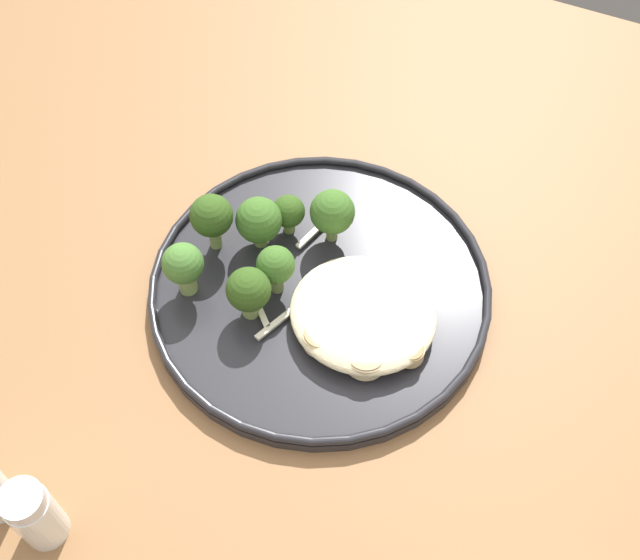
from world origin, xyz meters
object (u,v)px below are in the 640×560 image
Objects in this scene: seared_scallop_center_golden at (324,313)px; seared_scallop_large_seared at (359,312)px; seared_scallop_front_small at (321,337)px; broccoli_floret_left_leaning at (183,266)px; broccoli_floret_beside_noodles at (259,221)px; broccoli_floret_rear_charred at (332,213)px; broccoli_floret_near_rim at (276,266)px; broccoli_floret_center_pile at (243,289)px; broccoli_floret_right_tilted at (212,217)px; dinner_plate at (320,288)px; seared_scallop_tilted_round at (380,325)px; broccoli_floret_small_sprig at (289,212)px; seared_scallop_tiny_bay at (366,358)px; salt_shaker at (35,514)px; seared_scallop_rear_pale at (410,352)px.

seared_scallop_large_seared reaches higher than seared_scallop_center_golden.
seared_scallop_center_golden is at bearing -70.49° from seared_scallop_front_small.
seared_scallop_front_small is at bearing 62.71° from seared_scallop_large_seared.
seared_scallop_center_golden is 0.46× the size of broccoli_floret_left_leaning.
broccoli_floret_rear_charred reaches higher than broccoli_floret_beside_noodles.
broccoli_floret_rear_charred is at bearing -105.52° from broccoli_floret_near_rim.
broccoli_floret_left_leaning is at bearing 1.91° from broccoli_floret_center_pile.
broccoli_floret_near_rim is (-0.07, 0.02, -0.01)m from broccoli_floret_right_tilted.
seared_scallop_large_seared is at bearing -117.29° from seared_scallop_front_small.
dinner_plate is 0.05m from seared_scallop_large_seared.
broccoli_floret_near_rim is at bearing 74.48° from broccoli_floret_rear_charred.
broccoli_floret_rear_charred is at bearing -130.83° from broccoli_floret_left_leaning.
seared_scallop_center_golden is at bearing 110.22° from broccoli_floret_rear_charred.
seared_scallop_tilted_round is 0.17m from broccoli_floret_left_leaning.
broccoli_floret_small_sprig is 0.74× the size of broccoli_floret_rear_charred.
seared_scallop_tiny_bay is 0.66× the size of broccoli_floret_near_rim.
dinner_plate is 7.17× the size of broccoli_floret_small_sprig.
seared_scallop_center_golden is (0.01, -0.02, -0.00)m from seared_scallop_front_small.
broccoli_floret_left_leaning is (0.07, 0.03, 0.00)m from broccoli_floret_near_rim.
broccoli_floret_center_pile is (-0.00, 0.09, 0.01)m from broccoli_floret_small_sprig.
broccoli_floret_small_sprig is at bearing -41.05° from dinner_plate.
broccoli_floret_right_tilted is at bearing -18.30° from seared_scallop_tiny_bay.
broccoli_floret_rear_charred is at bearing -69.78° from seared_scallop_center_golden.
seared_scallop_tiny_bay is 0.65× the size of broccoli_floret_center_pile.
salt_shaker is (0.06, 0.25, -0.01)m from broccoli_floret_near_rim.
broccoli_floret_beside_noodles and broccoli_floret_center_pile have the same top height.
seared_scallop_front_small is at bearing 179.06° from broccoli_floret_left_leaning.
seared_scallop_tilted_round is (-0.06, 0.02, 0.01)m from dinner_plate.
broccoli_floret_center_pile is 0.78× the size of salt_shaker.
seared_scallop_center_golden is 0.07m from broccoli_floret_center_pile.
seared_scallop_rear_pale is 0.58× the size of broccoli_floret_small_sprig.
seared_scallop_tilted_round is 0.11m from broccoli_floret_center_pile.
broccoli_floret_small_sprig is 0.04m from broccoli_floret_rear_charred.
seared_scallop_rear_pale is at bearing -128.42° from salt_shaker.
salt_shaker reaches higher than dinner_plate.
broccoli_floret_right_tilted is 0.07m from broccoli_floret_near_rim.
seared_scallop_tiny_bay is at bearing 91.46° from seared_scallop_tilted_round.
seared_scallop_front_small is 0.59× the size of broccoli_floret_beside_noodles.
broccoli_floret_right_tilted is 0.07m from broccoli_floret_small_sprig.
broccoli_floret_right_tilted reaches higher than dinner_plate.
broccoli_floret_right_tilted reaches higher than seared_scallop_tiny_bay.
seared_scallop_tiny_bay is 0.65× the size of broccoli_floret_beside_noodles.
seared_scallop_tiny_bay is at bearing 177.08° from seared_scallop_front_small.
seared_scallop_tiny_bay is (-0.05, 0.02, 0.00)m from seared_scallop_center_golden.
broccoli_floret_left_leaning is 0.99× the size of broccoli_floret_rear_charred.
seared_scallop_rear_pale is 0.17m from broccoli_floret_beside_noodles.
salt_shaker is at bearing 51.58° from seared_scallop_rear_pale.
seared_scallop_tilted_round reaches higher than seared_scallop_center_golden.
seared_scallop_rear_pale is at bearing 141.34° from broccoli_floret_rear_charred.
seared_scallop_large_seared is 0.34× the size of salt_shaker.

